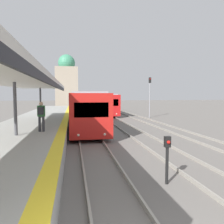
# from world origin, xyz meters

# --- Properties ---
(platform_canopy) EXTENTS (4.00, 21.81, 2.88)m
(platform_canopy) POSITION_xyz_m (-3.89, 9.16, 3.68)
(platform_canopy) COLOR beige
(platform_canopy) RESTS_ON station_platform
(person_on_platform) EXTENTS (0.40, 0.40, 1.66)m
(person_on_platform) POSITION_xyz_m (-2.82, 10.06, 1.91)
(person_on_platform) COLOR #2D2D33
(person_on_platform) RESTS_ON station_platform
(train_near) EXTENTS (2.67, 65.26, 3.19)m
(train_near) POSITION_xyz_m (0.00, 43.19, 1.77)
(train_near) COLOR red
(train_near) RESTS_ON ground_plane
(train_far) EXTENTS (2.65, 31.53, 3.12)m
(train_far) POSITION_xyz_m (3.56, 40.35, 1.73)
(train_far) COLOR red
(train_far) RESTS_ON ground_plane
(signal_post_near) EXTENTS (0.20, 0.21, 1.60)m
(signal_post_near) POSITION_xyz_m (1.95, 4.17, 1.01)
(signal_post_near) COLOR black
(signal_post_near) RESTS_ON ground_plane
(signal_mast_far) EXTENTS (0.28, 0.29, 5.23)m
(signal_mast_far) POSITION_xyz_m (8.78, 24.70, 3.28)
(signal_mast_far) COLOR gray
(signal_mast_far) RESTS_ON ground_plane
(distant_domed_building) EXTENTS (4.80, 4.80, 11.87)m
(distant_domed_building) POSITION_xyz_m (-2.33, 47.28, 5.58)
(distant_domed_building) COLOR gray
(distant_domed_building) RESTS_ON ground_plane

